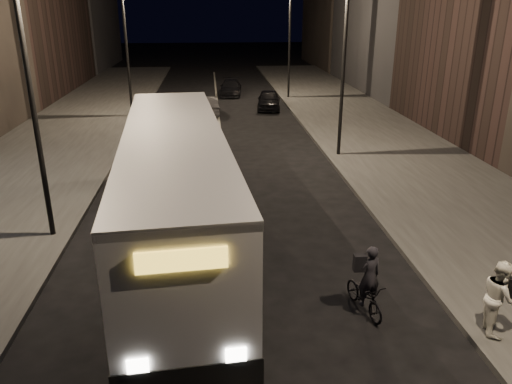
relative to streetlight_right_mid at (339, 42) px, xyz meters
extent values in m
plane|color=black|center=(-5.33, -12.00, -5.36)|extent=(180.00, 180.00, 0.00)
cube|color=#373735|center=(3.17, 2.00, -5.28)|extent=(7.00, 70.00, 0.16)
cube|color=#373735|center=(-13.83, 2.00, -5.28)|extent=(7.00, 70.00, 0.16)
cylinder|color=black|center=(0.27, 0.00, -1.20)|extent=(0.16, 0.16, 8.00)
cylinder|color=black|center=(0.27, 16.00, -1.20)|extent=(0.16, 0.16, 8.00)
cylinder|color=black|center=(-10.93, -8.00, -1.20)|extent=(0.16, 0.16, 8.00)
cylinder|color=black|center=(-10.93, 10.00, -1.20)|extent=(0.16, 0.16, 8.00)
cube|color=white|center=(-6.93, -8.76, -3.59)|extent=(3.82, 13.43, 3.53)
cube|color=black|center=(-6.93, -8.76, -3.10)|extent=(3.87, 12.99, 1.27)
cube|color=white|center=(-6.93, -8.76, -1.88)|extent=(3.84, 13.43, 0.20)
cube|color=gold|center=(-6.40, -15.36, -2.38)|extent=(1.55, 0.26, 0.39)
cylinder|color=black|center=(-7.93, -13.49, -4.81)|extent=(0.47, 1.13, 1.10)
cylinder|color=black|center=(-5.18, -13.27, -4.81)|extent=(0.47, 1.13, 1.10)
cylinder|color=black|center=(-8.64, -4.68, -4.81)|extent=(0.47, 1.13, 1.10)
cylinder|color=black|center=(-5.89, -4.46, -4.81)|extent=(0.47, 1.13, 1.10)
imported|color=black|center=(-2.30, -12.80, -4.94)|extent=(0.92, 1.68, 0.84)
imported|color=black|center=(-2.30, -13.00, -4.29)|extent=(0.63, 0.49, 1.53)
imported|color=white|center=(0.27, -14.04, -4.34)|extent=(0.86, 0.98, 1.72)
imported|color=black|center=(-1.73, 12.04, -4.71)|extent=(2.00, 4.00, 1.31)
imported|color=#3B3C3E|center=(-6.13, 10.50, -4.74)|extent=(1.74, 3.91, 1.25)
imported|color=black|center=(-4.15, 18.08, -4.76)|extent=(2.04, 4.27, 1.20)
camera|label=1|loc=(-5.84, -22.82, 1.60)|focal=35.00mm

